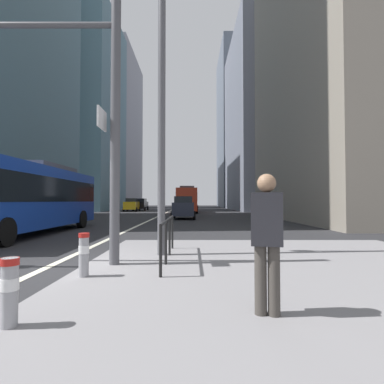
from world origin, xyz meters
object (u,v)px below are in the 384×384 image
at_px(car_receding_far, 189,204).
at_px(bollard_left, 9,288).
at_px(car_receding_near, 183,207).
at_px(city_bus_blue_oncoming, 28,195).
at_px(street_lamp_post, 162,61).
at_px(bollard_right, 84,252).
at_px(pedestrian_waiting, 267,236).
at_px(traffic_signal_gantry, 11,86).
at_px(car_oncoming_mid, 141,204).
at_px(car_oncoming_far, 132,205).
at_px(city_bus_red_receding, 188,199).

relative_size(car_receding_far, bollard_left, 5.37).
bearing_deg(car_receding_near, car_receding_far, 89.89).
height_order(city_bus_blue_oncoming, bollard_left, city_bus_blue_oncoming).
height_order(street_lamp_post, bollard_right, street_lamp_post).
relative_size(car_receding_far, pedestrian_waiting, 2.36).
bearing_deg(car_receding_far, bollard_right, -91.44).
bearing_deg(bollard_right, city_bus_blue_oncoming, 124.01).
bearing_deg(car_receding_far, traffic_signal_gantry, -93.72).
xyz_separation_m(car_receding_near, bollard_left, (-1.32, -22.71, -0.41)).
bearing_deg(pedestrian_waiting, street_lamp_post, 112.66).
distance_m(car_receding_far, bollard_left, 56.04).
xyz_separation_m(car_receding_near, bollard_right, (-1.29, -20.47, -0.39)).
bearing_deg(car_oncoming_mid, car_receding_far, 53.53).
bearing_deg(street_lamp_post, traffic_signal_gantry, -160.04).
bearing_deg(street_lamp_post, pedestrian_waiting, -67.34).
relative_size(car_receding_near, street_lamp_post, 0.51).
bearing_deg(traffic_signal_gantry, car_receding_near, 80.17).
relative_size(car_receding_far, street_lamp_post, 0.51).
bearing_deg(traffic_signal_gantry, pedestrian_waiting, -30.57).
height_order(traffic_signal_gantry, pedestrian_waiting, traffic_signal_gantry).
xyz_separation_m(car_receding_far, car_oncoming_far, (-8.28, -14.53, 0.00)).
relative_size(car_oncoming_mid, bollard_left, 5.75).
relative_size(city_bus_red_receding, traffic_signal_gantry, 1.62).
bearing_deg(car_oncoming_mid, bollard_right, -81.74).
relative_size(city_bus_red_receding, car_oncoming_far, 2.45).
relative_size(city_bus_blue_oncoming, car_oncoming_mid, 2.56).
xyz_separation_m(car_oncoming_far, pedestrian_waiting, (9.88, -41.14, 0.13)).
bearing_deg(car_oncoming_far, car_receding_near, -66.37).
bearing_deg(car_receding_near, traffic_signal_gantry, -99.83).
xyz_separation_m(car_oncoming_mid, car_receding_far, (7.66, 10.36, -0.00)).
height_order(car_receding_far, bollard_right, car_receding_far).
relative_size(traffic_signal_gantry, pedestrian_waiting, 3.99).
bearing_deg(traffic_signal_gantry, bollard_right, -27.43).
distance_m(car_receding_far, street_lamp_post, 51.69).
distance_m(car_oncoming_mid, bollard_left, 46.09).
height_order(city_bus_blue_oncoming, car_receding_far, city_bus_blue_oncoming).
xyz_separation_m(car_oncoming_far, traffic_signal_gantry, (4.86, -38.17, 3.16)).
xyz_separation_m(car_receding_near, car_receding_far, (0.07, 33.31, -0.00)).
bearing_deg(bollard_left, car_receding_near, 86.68).
bearing_deg(car_oncoming_far, traffic_signal_gantry, -82.75).
xyz_separation_m(traffic_signal_gantry, pedestrian_waiting, (5.02, -2.97, -3.03)).
distance_m(car_oncoming_mid, bollard_right, 43.87).
xyz_separation_m(city_bus_blue_oncoming, bollard_left, (5.50, -10.44, -1.26)).
distance_m(city_bus_blue_oncoming, car_oncoming_far, 31.10).
xyz_separation_m(car_receding_far, bollard_right, (-1.36, -53.77, -0.39)).
relative_size(car_receding_near, car_oncoming_far, 0.89).
bearing_deg(car_receding_far, car_oncoming_mid, -126.47).
relative_size(car_receding_far, car_oncoming_far, 0.89).
distance_m(car_receding_near, car_oncoming_far, 20.50).
distance_m(car_oncoming_mid, pedestrian_waiting, 46.24).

